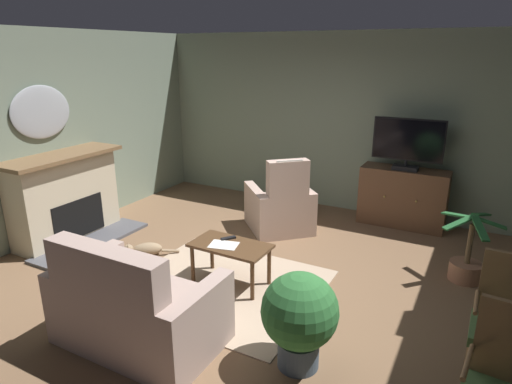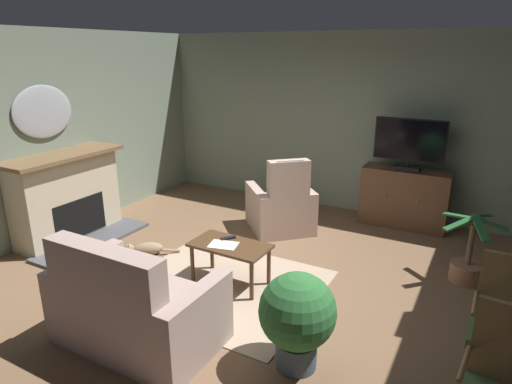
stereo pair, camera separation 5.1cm
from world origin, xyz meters
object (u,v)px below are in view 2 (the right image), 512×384
object	(u,v)px
side_chair_beside_plant	(503,322)
potted_plant_on_hearth_side	(297,315)
armchair_angled_to_table	(281,208)
television	(410,143)
fireplace	(67,198)
coffee_table	(230,250)
tv_cabinet	(404,199)
cat	(145,249)
sofa_floral	(133,308)
potted_plant_tall_palm_by_window	(467,266)
folded_newspaper	(223,245)
tv_remote	(228,238)
wall_mirror_oval	(43,112)

from	to	relation	value
side_chair_beside_plant	potted_plant_on_hearth_side	world-z (taller)	side_chair_beside_plant
armchair_angled_to_table	side_chair_beside_plant	xyz separation A→B (m)	(2.78, -1.96, 0.20)
television	fireplace	bearing A→B (deg)	-146.61
fireplace	coffee_table	distance (m)	2.62
tv_cabinet	cat	size ratio (longest dim) A/B	2.16
coffee_table	sofa_floral	distance (m)	1.30
coffee_table	armchair_angled_to_table	distance (m)	1.67
tv_cabinet	potted_plant_tall_palm_by_window	world-z (taller)	tv_cabinet
folded_newspaper	armchair_angled_to_table	xyz separation A→B (m)	(-0.13, 1.71, -0.14)
tv_remote	potted_plant_on_hearth_side	bearing A→B (deg)	87.90
potted_plant_tall_palm_by_window	tv_remote	bearing A→B (deg)	-152.81
tv_remote	armchair_angled_to_table	world-z (taller)	armchair_angled_to_table
fireplace	side_chair_beside_plant	xyz separation A→B (m)	(5.21, -0.33, -0.03)
fireplace	sofa_floral	size ratio (longest dim) A/B	1.16
fireplace	cat	distance (m)	1.38
fireplace	television	xyz separation A→B (m)	(3.93, 2.59, 0.68)
potted_plant_on_hearth_side	tv_cabinet	bearing A→B (deg)	87.83
fireplace	folded_newspaper	size ratio (longest dim) A/B	5.47
television	folded_newspaper	xyz separation A→B (m)	(-1.36, -2.68, -0.76)
sofa_floral	armchair_angled_to_table	distance (m)	2.95
folded_newspaper	potted_plant_on_hearth_side	bearing A→B (deg)	-47.26
tv_cabinet	tv_remote	world-z (taller)	tv_cabinet
coffee_table	television	bearing A→B (deg)	63.41
coffee_table	potted_plant_tall_palm_by_window	distance (m)	2.65
tv_cabinet	potted_plant_on_hearth_side	distance (m)	3.56
fireplace	coffee_table	bearing A→B (deg)	-0.72
television	side_chair_beside_plant	distance (m)	3.27
television	folded_newspaper	world-z (taller)	television
coffee_table	potted_plant_tall_palm_by_window	world-z (taller)	potted_plant_tall_palm_by_window
tv_cabinet	side_chair_beside_plant	world-z (taller)	side_chair_beside_plant
tv_cabinet	cat	bearing A→B (deg)	-135.37
fireplace	potted_plant_on_hearth_side	xyz separation A→B (m)	(3.79, -0.91, -0.09)
coffee_table	potted_plant_tall_palm_by_window	bearing A→B (deg)	30.18
tv_remote	potted_plant_tall_palm_by_window	bearing A→B (deg)	152.90
cat	tv_remote	bearing A→B (deg)	1.36
tv_cabinet	television	world-z (taller)	television
wall_mirror_oval	folded_newspaper	size ratio (longest dim) A/B	2.91
wall_mirror_oval	side_chair_beside_plant	distance (m)	5.60
wall_mirror_oval	armchair_angled_to_table	distance (m)	3.42
tv_remote	side_chair_beside_plant	world-z (taller)	side_chair_beside_plant
coffee_table	sofa_floral	size ratio (longest dim) A/B	0.61
television	sofa_floral	distance (m)	4.28
potted_plant_tall_palm_by_window	side_chair_beside_plant	bearing A→B (deg)	-79.00
wall_mirror_oval	fireplace	bearing A→B (deg)	0.00
fireplace	tv_cabinet	world-z (taller)	fireplace
side_chair_beside_plant	coffee_table	bearing A→B (deg)	173.46
wall_mirror_oval	folded_newspaper	xyz separation A→B (m)	(2.81, -0.09, -1.23)
wall_mirror_oval	potted_plant_tall_palm_by_window	world-z (taller)	wall_mirror_oval
tv_remote	cat	xyz separation A→B (m)	(-1.23, -0.03, -0.40)
wall_mirror_oval	potted_plant_on_hearth_side	size ratio (longest dim) A/B	1.06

